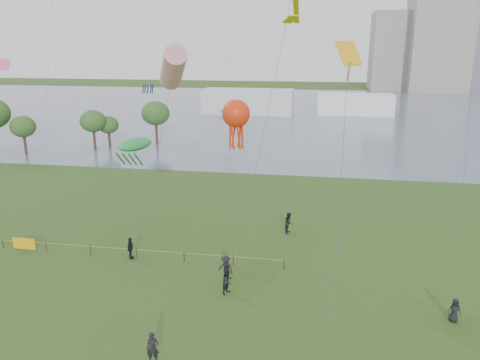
# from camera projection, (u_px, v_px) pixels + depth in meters

# --- Properties ---
(lake) EXTENTS (400.00, 120.00, 0.08)m
(lake) POSITION_uv_depth(u_px,v_px,m) (297.00, 112.00, 118.88)
(lake) COLOR slate
(lake) RESTS_ON ground_plane
(building_mid) EXTENTS (20.00, 20.00, 38.00)m
(building_mid) POSITION_uv_depth(u_px,v_px,m) (438.00, 37.00, 165.07)
(building_mid) COLOR gray
(building_mid) RESTS_ON ground_plane
(building_low) EXTENTS (16.00, 18.00, 28.00)m
(building_low) POSITION_uv_depth(u_px,v_px,m) (393.00, 51.00, 174.34)
(building_low) COLOR gray
(building_low) RESTS_ON ground_plane
(pavilion_left) EXTENTS (22.00, 8.00, 6.00)m
(pavilion_left) POSITION_uv_depth(u_px,v_px,m) (248.00, 102.00, 115.18)
(pavilion_left) COLOR silver
(pavilion_left) RESTS_ON ground_plane
(pavilion_right) EXTENTS (18.00, 7.00, 5.00)m
(pavilion_right) POSITION_uv_depth(u_px,v_px,m) (355.00, 104.00, 114.10)
(pavilion_right) COLOR white
(pavilion_right) RESTS_ON ground_plane
(trees) EXTENTS (28.12, 15.52, 8.66)m
(trees) POSITION_uv_depth(u_px,v_px,m) (64.00, 118.00, 75.06)
(trees) COLOR #3D241B
(trees) RESTS_ON ground_plane
(fence) EXTENTS (24.07, 0.07, 1.05)m
(fence) POSITION_uv_depth(u_px,v_px,m) (67.00, 247.00, 38.92)
(fence) COLOR black
(fence) RESTS_ON ground_plane
(spectator_a) EXTENTS (1.02, 1.11, 1.83)m
(spectator_a) POSITION_uv_depth(u_px,v_px,m) (228.00, 281.00, 32.52)
(spectator_a) COLOR black
(spectator_a) RESTS_ON ground_plane
(spectator_b) EXTENTS (1.42, 1.16, 1.92)m
(spectator_b) POSITION_uv_depth(u_px,v_px,m) (226.00, 268.00, 34.38)
(spectator_b) COLOR black
(spectator_b) RESTS_ON ground_plane
(spectator_c) EXTENTS (0.50, 1.09, 1.83)m
(spectator_c) POSITION_uv_depth(u_px,v_px,m) (130.00, 248.00, 37.78)
(spectator_c) COLOR black
(spectator_c) RESTS_ON ground_plane
(spectator_d) EXTENTS (0.79, 0.54, 1.56)m
(spectator_d) POSITION_uv_depth(u_px,v_px,m) (454.00, 310.00, 29.24)
(spectator_d) COLOR black
(spectator_d) RESTS_ON ground_plane
(spectator_f) EXTENTS (0.78, 0.63, 1.84)m
(spectator_f) POSITION_uv_depth(u_px,v_px,m) (153.00, 348.00, 25.39)
(spectator_f) COLOR black
(spectator_f) RESTS_ON ground_plane
(spectator_g) EXTENTS (0.83, 1.02, 1.95)m
(spectator_g) POSITION_uv_depth(u_px,v_px,m) (289.00, 223.00, 42.97)
(spectator_g) COLOR black
(spectator_g) RESTS_ON ground_plane
(kite_windsock) EXTENTS (4.72, 5.16, 16.83)m
(kite_windsock) POSITION_uv_depth(u_px,v_px,m) (173.00, 68.00, 38.28)
(kite_windsock) COLOR #3F3F42
(kite_creature) EXTENTS (2.61, 5.92, 8.57)m
(kite_creature) POSITION_uv_depth(u_px,v_px,m) (135.00, 144.00, 42.05)
(kite_creature) COLOR #3F3F42
(kite_octopus) EXTENTS (4.81, 4.68, 12.52)m
(kite_octopus) POSITION_uv_depth(u_px,v_px,m) (236.00, 114.00, 37.73)
(kite_octopus) COLOR #3F3F42
(kite_delta) EXTENTS (1.58, 13.23, 16.97)m
(kite_delta) POSITION_uv_depth(u_px,v_px,m) (348.00, 70.00, 24.70)
(kite_delta) COLOR #3F3F42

